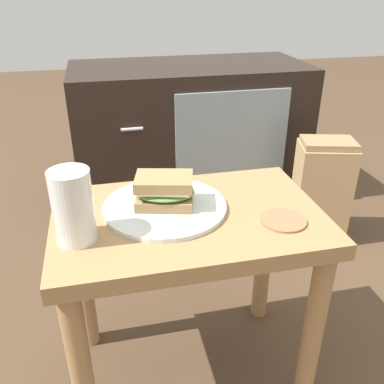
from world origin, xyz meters
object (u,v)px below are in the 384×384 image
at_px(plate, 165,207).
at_px(sandwich_front, 164,191).
at_px(paper_bag, 321,191).
at_px(coaster, 284,220).
at_px(tv_cabinet, 190,133).
at_px(beer_glass, 73,208).

relative_size(plate, sandwich_front, 1.81).
xyz_separation_m(plate, paper_bag, (0.65, 0.46, -0.27)).
relative_size(sandwich_front, coaster, 1.56).
distance_m(tv_cabinet, sandwich_front, 0.98).
bearing_deg(paper_bag, beer_glass, -147.14).
relative_size(plate, paper_bag, 0.66).
bearing_deg(beer_glass, paper_bag, 32.86).
height_order(sandwich_front, beer_glass, beer_glass).
height_order(sandwich_front, paper_bag, sandwich_front).
bearing_deg(coaster, plate, 155.36).
distance_m(plate, beer_glass, 0.20).
relative_size(coaster, paper_bag, 0.23).
distance_m(beer_glass, paper_bag, 1.04).
xyz_separation_m(tv_cabinet, coaster, (-0.03, -1.02, 0.17)).
distance_m(tv_cabinet, paper_bag, 0.61).
relative_size(sandwich_front, paper_bag, 0.37).
bearing_deg(sandwich_front, paper_bag, 35.20).
relative_size(tv_cabinet, sandwich_front, 6.63).
height_order(tv_cabinet, sandwich_front, tv_cabinet).
relative_size(sandwich_front, beer_glass, 1.02).
bearing_deg(tv_cabinet, plate, -105.66).
xyz_separation_m(sandwich_front, coaster, (0.23, -0.10, -0.04)).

